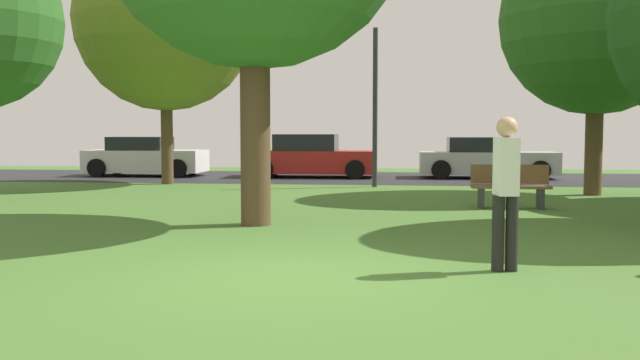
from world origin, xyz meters
name	(u,v)px	position (x,y,z in m)	size (l,w,h in m)	color
ground_plane	(290,275)	(0.00, 0.00, 0.00)	(44.00, 44.00, 0.00)	#47702D
road_strip	(365,178)	(0.00, 16.00, 0.00)	(44.00, 6.40, 0.01)	#28282B
maple_tree_near	(597,19)	(6.00, 10.35, 4.36)	(4.76, 4.76, 6.75)	brown
birch_tree_lone	(165,21)	(-5.78, 12.60, 4.86)	(5.35, 5.35, 7.55)	brown
person_bystander	(506,185)	(2.42, 0.48, 0.99)	(0.30, 0.35, 1.78)	black
parked_car_white	(145,158)	(-7.78, 16.02, 0.64)	(4.11, 1.95, 1.39)	white
parked_car_red	(311,158)	(-1.85, 16.10, 0.68)	(4.37, 2.08, 1.48)	#B21E1E
parked_car_silver	(486,159)	(4.08, 16.33, 0.64)	(4.54, 1.99, 1.38)	#B7B7BC
park_bench	(510,186)	(3.50, 7.12, 0.46)	(1.60, 0.45, 0.90)	brown
street_lamp_post	(375,108)	(0.49, 12.20, 2.25)	(0.14, 0.14, 4.50)	#2D2D33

